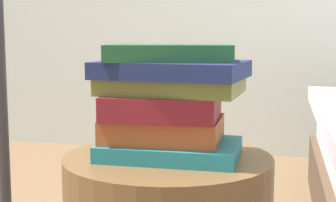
{
  "coord_description": "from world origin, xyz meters",
  "views": [
    {
      "loc": [
        0.25,
        -1.01,
        0.7
      ],
      "look_at": [
        0.0,
        0.0,
        0.57
      ],
      "focal_mm": 54.16,
      "sensor_mm": 36.0,
      "label": 1
    }
  ],
  "objects_px": {
    "book_teal": "(171,149)",
    "book_forest": "(170,53)",
    "book_olive": "(173,85)",
    "book_rust": "(163,129)",
    "book_maroon": "(163,106)",
    "book_navy": "(173,69)"
  },
  "relations": [
    {
      "from": "book_maroon",
      "to": "book_olive",
      "type": "distance_m",
      "value": 0.05
    },
    {
      "from": "book_maroon",
      "to": "book_navy",
      "type": "xyz_separation_m",
      "value": [
        0.02,
        0.01,
        0.08
      ]
    },
    {
      "from": "book_teal",
      "to": "book_maroon",
      "type": "distance_m",
      "value": 0.09
    },
    {
      "from": "book_teal",
      "to": "book_maroon",
      "type": "bearing_deg",
      "value": 166.93
    },
    {
      "from": "book_maroon",
      "to": "book_navy",
      "type": "height_order",
      "value": "book_navy"
    },
    {
      "from": "book_forest",
      "to": "book_maroon",
      "type": "bearing_deg",
      "value": 152.26
    },
    {
      "from": "book_rust",
      "to": "book_navy",
      "type": "relative_size",
      "value": 0.81
    },
    {
      "from": "book_teal",
      "to": "book_olive",
      "type": "relative_size",
      "value": 1.01
    },
    {
      "from": "book_olive",
      "to": "book_navy",
      "type": "xyz_separation_m",
      "value": [
        0.0,
        -0.01,
        0.03
      ]
    },
    {
      "from": "book_maroon",
      "to": "book_forest",
      "type": "height_order",
      "value": "book_forest"
    },
    {
      "from": "book_rust",
      "to": "book_navy",
      "type": "height_order",
      "value": "book_navy"
    },
    {
      "from": "book_rust",
      "to": "book_maroon",
      "type": "height_order",
      "value": "book_maroon"
    },
    {
      "from": "book_teal",
      "to": "book_forest",
      "type": "distance_m",
      "value": 0.2
    },
    {
      "from": "book_rust",
      "to": "book_olive",
      "type": "relative_size",
      "value": 0.85
    },
    {
      "from": "book_teal",
      "to": "book_forest",
      "type": "xyz_separation_m",
      "value": [
        -0.0,
        -0.0,
        0.2
      ]
    },
    {
      "from": "book_olive",
      "to": "book_rust",
      "type": "bearing_deg",
      "value": -132.39
    },
    {
      "from": "book_maroon",
      "to": "book_navy",
      "type": "distance_m",
      "value": 0.08
    },
    {
      "from": "book_maroon",
      "to": "book_teal",
      "type": "bearing_deg",
      "value": -16.01
    },
    {
      "from": "book_rust",
      "to": "book_forest",
      "type": "xyz_separation_m",
      "value": [
        0.02,
        -0.0,
        0.16
      ]
    },
    {
      "from": "book_olive",
      "to": "book_navy",
      "type": "bearing_deg",
      "value": -69.72
    },
    {
      "from": "book_rust",
      "to": "book_forest",
      "type": "bearing_deg",
      "value": -13.27
    },
    {
      "from": "book_rust",
      "to": "book_forest",
      "type": "distance_m",
      "value": 0.16
    }
  ]
}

